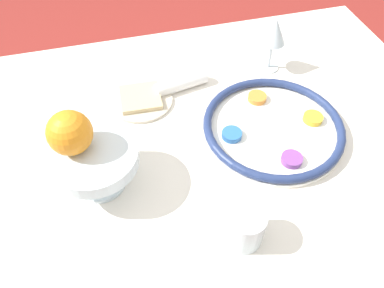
{
  "coord_description": "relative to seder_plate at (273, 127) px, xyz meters",
  "views": [
    {
      "loc": [
        0.17,
        0.57,
        1.41
      ],
      "look_at": [
        0.04,
        0.06,
        0.79
      ],
      "focal_mm": 35.0,
      "sensor_mm": 36.0,
      "label": 1
    }
  ],
  "objects": [
    {
      "name": "ground_plane",
      "position": [
        0.17,
        -0.03,
        -0.77
      ],
      "size": [
        8.0,
        8.0,
        0.0
      ],
      "primitive_type": "plane",
      "color": "maroon"
    },
    {
      "name": "dining_table",
      "position": [
        0.17,
        -0.03,
        -0.39
      ],
      "size": [
        1.27,
        0.88,
        0.75
      ],
      "color": "silver",
      "rests_on": "ground_plane"
    },
    {
      "name": "seder_plate",
      "position": [
        0.0,
        0.0,
        0.0
      ],
      "size": [
        0.33,
        0.33,
        0.03
      ],
      "color": "white",
      "rests_on": "dining_table"
    },
    {
      "name": "wine_glass",
      "position": [
        -0.08,
        -0.23,
        0.1
      ],
      "size": [
        0.06,
        0.06,
        0.15
      ],
      "color": "silver",
      "rests_on": "dining_table"
    },
    {
      "name": "fruit_stand",
      "position": [
        0.41,
        0.05,
        0.06
      ],
      "size": [
        0.18,
        0.18,
        0.1
      ],
      "color": "silver",
      "rests_on": "dining_table"
    },
    {
      "name": "orange_fruit",
      "position": [
        0.44,
        0.03,
        0.13
      ],
      "size": [
        0.09,
        0.09,
        0.09
      ],
      "color": "orange",
      "rests_on": "fruit_stand"
    },
    {
      "name": "bread_plate",
      "position": [
        0.28,
        -0.18,
        -0.01
      ],
      "size": [
        0.16,
        0.16,
        0.02
      ],
      "color": "beige",
      "rests_on": "dining_table"
    },
    {
      "name": "napkin_roll",
      "position": [
        0.17,
        -0.2,
        0.0
      ],
      "size": [
        0.15,
        0.06,
        0.04
      ],
      "color": "white",
      "rests_on": "dining_table"
    },
    {
      "name": "cup_mid",
      "position": [
        0.16,
        0.24,
        0.02
      ],
      "size": [
        0.07,
        0.07,
        0.08
      ],
      "color": "silver",
      "rests_on": "dining_table"
    },
    {
      "name": "fork_left",
      "position": [
        -0.06,
        0.29,
        -0.01
      ],
      "size": [
        0.09,
        0.18,
        0.01
      ],
      "color": "silver",
      "rests_on": "dining_table"
    },
    {
      "name": "fork_right",
      "position": [
        -0.03,
        0.29,
        -0.01
      ],
      "size": [
        0.09,
        0.18,
        0.01
      ],
      "color": "silver",
      "rests_on": "dining_table"
    }
  ]
}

